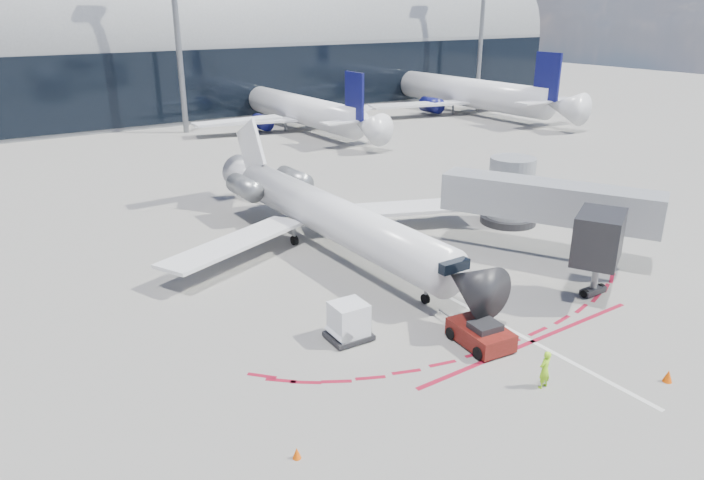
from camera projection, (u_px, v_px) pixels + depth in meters
ground at (385, 263)px, 38.28m from camera, size 260.00×260.00×0.00m
apron_centerline at (366, 253)px, 39.83m from camera, size 0.25×40.00×0.01m
apron_stop_bar at (532, 341)px, 29.34m from camera, size 14.00×0.25×0.01m
terminal_building at (102, 55)px, 85.77m from camera, size 150.00×24.15×24.00m
jet_bridge at (537, 202)px, 40.02m from camera, size 10.03×15.20×4.90m
light_mast_centre at (177, 27)px, 73.82m from camera, size 0.70×0.70×25.00m
light_mast_east at (482, 22)px, 100.02m from camera, size 0.70×0.70×25.00m
regional_jet at (324, 212)px, 40.22m from camera, size 22.71×28.00×7.01m
pushback_tug at (481, 334)px, 28.92m from camera, size 2.30×4.82×1.23m
ramp_worker at (545, 370)px, 25.54m from camera, size 0.64×0.45×1.67m
uld_container at (349, 322)px, 29.27m from camera, size 2.05×1.77×1.85m
safety_cone_left at (297, 453)px, 21.70m from camera, size 0.31×0.31×0.43m
safety_cone_right at (668, 376)px, 26.12m from camera, size 0.39×0.39×0.54m
bg_airliner_1 at (295, 88)px, 79.01m from camera, size 31.38×33.23×10.15m
bg_airliner_2 at (462, 71)px, 91.56m from camera, size 36.28×38.41×11.74m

